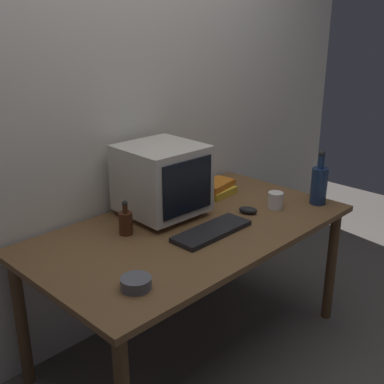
{
  "coord_description": "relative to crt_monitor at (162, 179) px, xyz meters",
  "views": [
    {
      "loc": [
        -1.56,
        -1.52,
        1.68
      ],
      "look_at": [
        0.0,
        0.0,
        0.88
      ],
      "focal_mm": 45.26,
      "sensor_mm": 36.0,
      "label": 1
    }
  ],
  "objects": [
    {
      "name": "ground_plane",
      "position": [
        -0.0,
        -0.21,
        -0.9
      ],
      "size": [
        6.0,
        6.0,
        0.0
      ],
      "primitive_type": "plane",
      "color": "#56514C"
    },
    {
      "name": "back_wall",
      "position": [
        -0.0,
        0.29,
        0.35
      ],
      "size": [
        4.0,
        0.08,
        2.5
      ],
      "primitive_type": "cube",
      "color": "silver",
      "rests_on": "ground"
    },
    {
      "name": "desk",
      "position": [
        -0.0,
        -0.21,
        -0.27
      ],
      "size": [
        1.62,
        0.88,
        0.7
      ],
      "color": "brown",
      "rests_on": "ground"
    },
    {
      "name": "crt_monitor",
      "position": [
        0.0,
        0.0,
        0.0
      ],
      "size": [
        0.39,
        0.4,
        0.37
      ],
      "color": "beige",
      "rests_on": "desk"
    },
    {
      "name": "keyboard",
      "position": [
        0.0,
        -0.34,
        -0.18
      ],
      "size": [
        0.42,
        0.15,
        0.02
      ],
      "primitive_type": "cube",
      "rotation": [
        0.0,
        0.0,
        -0.0
      ],
      "color": "black",
      "rests_on": "desk"
    },
    {
      "name": "computer_mouse",
      "position": [
        0.32,
        -0.31,
        -0.17
      ],
      "size": [
        0.09,
        0.11,
        0.04
      ],
      "primitive_type": "ellipsoid",
      "rotation": [
        0.0,
        0.0,
        0.36
      ],
      "color": "black",
      "rests_on": "desk"
    },
    {
      "name": "bottle_tall",
      "position": [
        0.7,
        -0.49,
        -0.08
      ],
      "size": [
        0.09,
        0.09,
        0.3
      ],
      "color": "navy",
      "rests_on": "desk"
    },
    {
      "name": "bottle_short",
      "position": [
        -0.28,
        -0.05,
        -0.13
      ],
      "size": [
        0.07,
        0.07,
        0.17
      ],
      "color": "#472314",
      "rests_on": "desk"
    },
    {
      "name": "book_stack",
      "position": [
        0.43,
        0.01,
        -0.16
      ],
      "size": [
        0.24,
        0.17,
        0.07
      ],
      "color": "gold",
      "rests_on": "desk"
    },
    {
      "name": "mug",
      "position": [
        0.48,
        -0.37,
        -0.15
      ],
      "size": [
        0.12,
        0.08,
        0.09
      ],
      "color": "white",
      "rests_on": "desk"
    },
    {
      "name": "cd_spindle",
      "position": [
        -0.56,
        -0.46,
        -0.17
      ],
      "size": [
        0.12,
        0.12,
        0.04
      ],
      "primitive_type": "cylinder",
      "color": "#595B66",
      "rests_on": "desk"
    }
  ]
}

